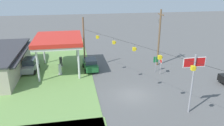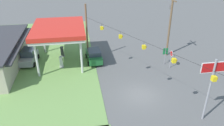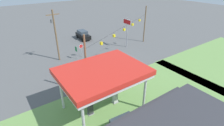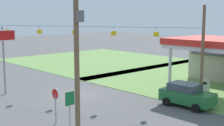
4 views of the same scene
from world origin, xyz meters
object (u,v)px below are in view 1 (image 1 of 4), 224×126
(gas_station_canopy, at_px, (58,40))
(fuel_pump_near, at_px, (60,70))
(stop_sign_roadside, at_px, (161,63))
(utility_pole_main, at_px, (159,35))
(car_at_pumps_rear, at_px, (30,65))
(stop_sign_overhead, at_px, (193,72))
(car_at_pumps_front, at_px, (90,64))
(fuel_pump_far, at_px, (61,62))
(route_sign, at_px, (156,61))

(gas_station_canopy, height_order, fuel_pump_near, gas_station_canopy)
(stop_sign_roadside, bearing_deg, fuel_pump_near, -100.52)
(gas_station_canopy, relative_size, utility_pole_main, 1.00)
(fuel_pump_near, relative_size, utility_pole_main, 0.17)
(car_at_pumps_rear, height_order, stop_sign_overhead, stop_sign_overhead)
(car_at_pumps_front, distance_m, car_at_pumps_rear, 9.16)
(fuel_pump_far, relative_size, car_at_pumps_front, 0.35)
(fuel_pump_far, height_order, stop_sign_roadside, stop_sign_roadside)
(fuel_pump_near, xyz_separation_m, stop_sign_overhead, (-12.85, -13.47, 3.73))
(route_sign, bearing_deg, stop_sign_overhead, 176.37)
(car_at_pumps_rear, relative_size, route_sign, 1.82)
(route_sign, bearing_deg, stop_sign_roadside, -163.69)
(gas_station_canopy, xyz_separation_m, car_at_pumps_rear, (0.38, 4.54, -3.75))
(gas_station_canopy, bearing_deg, stop_sign_overhead, -137.23)
(car_at_pumps_front, bearing_deg, stop_sign_overhead, -150.33)
(fuel_pump_near, bearing_deg, fuel_pump_far, 0.00)
(fuel_pump_near, relative_size, route_sign, 0.64)
(car_at_pumps_rear, bearing_deg, stop_sign_overhead, 54.95)
(car_at_pumps_rear, height_order, stop_sign_roadside, stop_sign_roadside)
(stop_sign_overhead, bearing_deg, fuel_pump_far, 39.60)
(stop_sign_overhead, bearing_deg, route_sign, -3.63)
(fuel_pump_far, xyz_separation_m, stop_sign_overhead, (-16.28, -13.47, 3.73))
(fuel_pump_near, height_order, route_sign, route_sign)
(car_at_pumps_rear, bearing_deg, car_at_pumps_front, 87.33)
(car_at_pumps_rear, relative_size, stop_sign_roadside, 1.74)
(fuel_pump_far, distance_m, stop_sign_roadside, 15.81)
(fuel_pump_near, bearing_deg, stop_sign_roadside, -100.52)
(gas_station_canopy, xyz_separation_m, route_sign, (-3.24, -14.19, -3.06))
(gas_station_canopy, height_order, fuel_pump_far, gas_station_canopy)
(car_at_pumps_front, xyz_separation_m, car_at_pumps_rear, (1.17, 9.08, 0.05))
(fuel_pump_near, distance_m, car_at_pumps_rear, 5.01)
(car_at_pumps_front, height_order, route_sign, route_sign)
(car_at_pumps_front, xyz_separation_m, route_sign, (-2.46, -9.64, 0.74))
(stop_sign_overhead, bearing_deg, car_at_pumps_front, 32.93)
(fuel_pump_far, bearing_deg, gas_station_canopy, 179.95)
(gas_station_canopy, height_order, route_sign, gas_station_canopy)
(car_at_pumps_rear, bearing_deg, route_sign, 83.70)
(stop_sign_overhead, bearing_deg, fuel_pump_near, 46.35)
(stop_sign_overhead, distance_m, route_sign, 11.68)
(car_at_pumps_front, relative_size, stop_sign_overhead, 0.70)
(gas_station_canopy, bearing_deg, stop_sign_roadside, -106.89)
(fuel_pump_far, height_order, utility_pole_main, utility_pole_main)
(stop_sign_overhead, bearing_deg, car_at_pumps_rear, 50.31)
(fuel_pump_near, height_order, utility_pole_main, utility_pole_main)
(fuel_pump_far, height_order, route_sign, route_sign)
(fuel_pump_far, xyz_separation_m, stop_sign_roadside, (-6.13, -14.53, 1.08))
(gas_station_canopy, height_order, stop_sign_overhead, stop_sign_overhead)
(car_at_pumps_front, distance_m, stop_sign_roadside, 10.66)
(fuel_pump_far, distance_m, car_at_pumps_front, 5.19)
(fuel_pump_near, bearing_deg, route_sign, -96.14)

